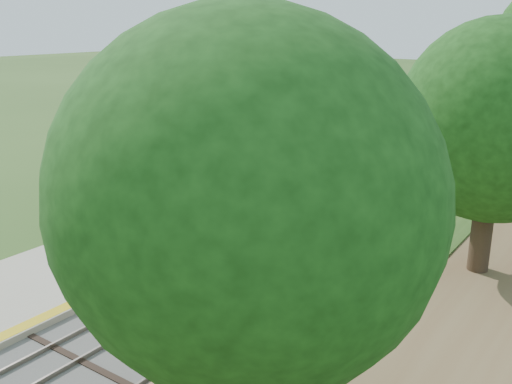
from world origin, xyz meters
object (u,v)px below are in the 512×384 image
Objects in this scene: station_building at (236,104)px; signal_farside at (435,171)px; signal_platform at (142,189)px; lamppost_far at (130,218)px; train at (479,109)px.

signal_farside is (20.20, -10.47, -0.48)m from station_building.
signal_platform reaches higher than signal_farside.
signal_platform is at bearing 0.28° from lamppost_far.
station_building reaches higher than signal_farside.
station_building is 1.50× the size of signal_farside.
lamppost_far is (-3.73, -43.93, 0.13)m from train.
station_building is at bearing 115.51° from lamppost_far.
signal_farside is at bearing 50.51° from signal_platform.
lamppost_far is 14.91m from signal_farside.
signal_farside is at bearing -27.39° from station_building.
train is 17.01× the size of signal_platform.
station_building is at bearing -121.98° from train.
lamppost_far is at bearing -94.85° from train.
train is at bearing 85.15° from lamppost_far.
signal_farside is (9.93, 11.05, 1.31)m from lamppost_far.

